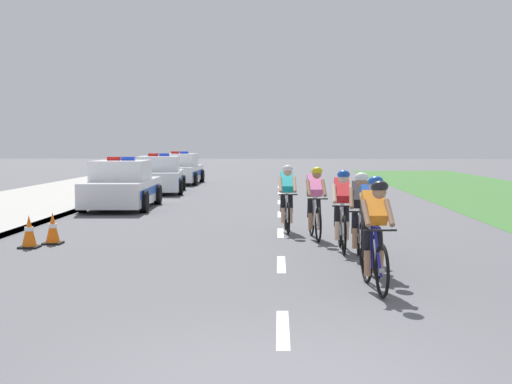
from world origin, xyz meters
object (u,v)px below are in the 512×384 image
Objects in this scene: traffic_cone_mid at (53,229)px; cyclist_sixth at (287,197)px; cyclist_second at (372,223)px; traffic_cone_far at (29,232)px; police_car_nearest at (122,186)px; police_car_second at (159,176)px; cyclist_third at (360,215)px; cyclist_lead at (375,234)px; cyclist_fifth at (315,202)px; police_car_third at (180,170)px; cyclist_fourth at (342,209)px.

cyclist_sixth is at bearing 23.37° from traffic_cone_mid.
cyclist_second is 2.69× the size of traffic_cone_far.
police_car_second is (0.00, 6.61, 0.00)m from police_car_nearest.
cyclist_third is 0.39× the size of police_car_nearest.
traffic_cone_mid is (-5.83, 4.13, -0.48)m from cyclist_lead.
police_car_second is (-5.59, 13.22, -0.11)m from cyclist_fifth.
police_car_nearest is 1.01× the size of police_car_third.
police_car_nearest is 6.95× the size of traffic_cone_mid.
cyclist_third is at bearing 91.93° from cyclist_second.
cyclist_second is 2.69× the size of traffic_cone_mid.
police_car_second is at bearing -89.98° from police_car_third.
cyclist_third is at bearing -74.05° from police_car_third.
cyclist_lead is at bearing -83.77° from cyclist_fifth.
police_car_third is (-6.27, 22.98, -0.11)m from cyclist_second.
cyclist_fourth is at bearing -69.71° from cyclist_sixth.
cyclist_third is 3.91m from cyclist_sixth.
cyclist_third is 2.67m from cyclist_fifth.
cyclist_third is 1.00× the size of cyclist_fifth.
traffic_cone_mid is (-4.70, -2.03, -0.48)m from cyclist_sixth.
cyclist_sixth is at bearing -74.50° from police_car_third.
cyclist_fourth is at bearing -67.88° from police_car_second.
cyclist_fifth is (-0.68, 3.76, 0.00)m from cyclist_second.
police_car_third is (-5.59, 19.22, -0.11)m from cyclist_fifth.
cyclist_second is 6.69m from traffic_cone_far.
cyclist_fifth is at bearing 105.14° from cyclist_fourth.
cyclist_fourth is at bearing -6.70° from traffic_cone_mid.
police_car_second is at bearing 108.58° from cyclist_lead.
cyclist_fifth is at bearing -67.09° from police_car_second.
traffic_cone_mid is at bearing -88.74° from police_car_second.
traffic_cone_mid is at bearing 154.41° from cyclist_second.
cyclist_sixth is 2.69× the size of traffic_cone_far.
police_car_third is (-6.01, 20.79, -0.11)m from cyclist_fourth.
traffic_cone_far is (-0.29, -0.52, 0.00)m from traffic_cone_mid.
cyclist_fourth is at bearing 96.70° from cyclist_second.
cyclist_sixth is 13.09m from police_car_second.
police_car_third reaches higher than cyclist_fifth.
traffic_cone_mid is 0.59m from traffic_cone_far.
cyclist_second is 3.82m from cyclist_fifth.
cyclist_second and cyclist_fifth have the same top height.
police_car_third is 20.64m from traffic_cone_far.
police_car_second is (-6.27, 16.98, -0.11)m from cyclist_second.
traffic_cone_far is at bearing -89.92° from police_car_second.
cyclist_fourth is at bearing 92.06° from cyclist_lead.
police_car_second is (-6.23, 15.81, -0.11)m from cyclist_third.
police_car_nearest is at bearing 132.48° from cyclist_sixth.
cyclist_sixth is (-1.22, 3.72, 0.00)m from cyclist_third.
police_car_nearest is 7.52m from traffic_cone_mid.
cyclist_sixth reaches higher than traffic_cone_far.
cyclist_third is 11.11m from police_car_nearest.
cyclist_fourth reaches higher than traffic_cone_mid.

